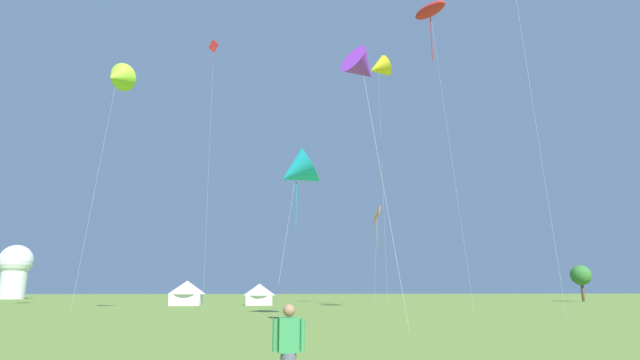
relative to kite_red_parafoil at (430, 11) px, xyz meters
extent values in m
ellipsoid|color=red|center=(0.00, 0.00, 0.05)|extent=(3.38, 4.06, 1.47)
cylinder|color=maroon|center=(0.00, 0.00, -3.09)|extent=(0.09, 0.09, 4.83)
cylinder|color=#B2B2B7|center=(0.82, -1.18, -15.07)|extent=(1.67, 2.39, 30.25)
cylinder|color=#B2B2B7|center=(1.67, -14.23, -12.19)|extent=(1.50, 1.10, 36.01)
cone|color=purple|center=(-11.41, -20.92, -16.76)|extent=(2.75, 2.65, 2.25)
cylinder|color=#B2B2B7|center=(-10.60, -21.68, -23.47)|extent=(1.64, 1.56, 13.44)
cone|color=#99DB2D|center=(-30.45, -0.52, -9.09)|extent=(3.32, 3.68, 3.31)
cylinder|color=#B2B2B7|center=(-31.11, -1.35, -19.64)|extent=(1.35, 1.69, 21.10)
cone|color=#1EB7CC|center=(-14.16, -8.25, -19.51)|extent=(3.73, 3.16, 3.67)
cylinder|color=teal|center=(-14.16, -8.25, -22.00)|extent=(0.09, 0.09, 3.47)
cylinder|color=#B2B2B7|center=(-14.93, -8.95, -24.85)|extent=(1.57, 1.42, 10.68)
cube|color=orange|center=(-1.97, 18.65, -18.66)|extent=(1.08, 2.57, 2.40)
cylinder|color=#A75C11|center=(-1.97, 18.65, -21.17)|extent=(0.08, 0.08, 3.72)
cylinder|color=#B2B2B7|center=(-2.43, 18.03, -24.43)|extent=(0.94, 1.26, 11.54)
cone|color=yellow|center=(-2.92, 11.62, -1.12)|extent=(3.44, 3.01, 3.35)
cylinder|color=#B2B2B7|center=(-2.97, 10.72, -15.65)|extent=(0.11, 1.83, 29.08)
cube|color=red|center=(-23.88, 15.66, 2.89)|extent=(1.47, 1.23, 1.85)
cylinder|color=maroon|center=(-23.88, 15.66, 1.21)|extent=(0.06, 0.06, 2.42)
cylinder|color=#B2B2B7|center=(-23.63, 14.83, -13.65)|extent=(0.53, 1.68, 33.08)
cube|color=#338C4C|center=(-15.75, -35.70, -28.99)|extent=(0.38, 0.25, 0.60)
sphere|color=#9E7051|center=(-15.75, -35.70, -28.57)|extent=(0.22, 0.22, 0.22)
cylinder|color=#338C4C|center=(-15.99, -35.70, -28.99)|extent=(0.09, 0.09, 0.55)
cylinder|color=#338C4C|center=(-15.51, -35.70, -28.99)|extent=(0.09, 0.09, 0.55)
cube|color=white|center=(-26.11, 19.48, -29.50)|extent=(3.67, 3.67, 1.38)
cone|color=white|center=(-26.11, 19.48, -28.01)|extent=(4.59, 4.59, 1.61)
cube|color=white|center=(-17.15, 19.48, -29.59)|extent=(3.23, 3.23, 1.21)
cone|color=white|center=(-17.15, 19.48, -28.28)|extent=(4.03, 4.03, 1.41)
cylinder|color=white|center=(-67.33, 62.96, -27.19)|extent=(4.80, 4.80, 6.00)
sphere|color=white|center=(-67.33, 62.96, -22.59)|extent=(6.40, 6.40, 6.40)
cylinder|color=brown|center=(34.27, 31.70, -28.67)|extent=(0.44, 0.44, 3.04)
sphere|color=#33702D|center=(34.27, 31.70, -26.03)|extent=(3.20, 3.20, 3.20)
camera|label=1|loc=(-16.14, -44.80, -28.20)|focal=27.74mm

